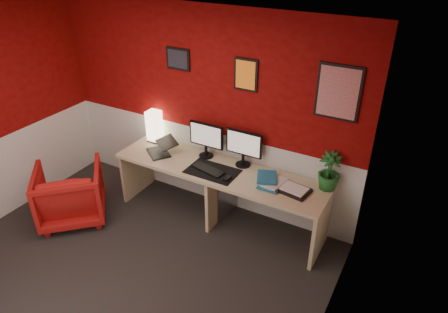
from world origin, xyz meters
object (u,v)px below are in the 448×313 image
at_px(shoji_lamp, 154,127).
at_px(desk, 219,195).
at_px(monitor_right, 243,143).
at_px(pc_tower, 222,197).
at_px(laptop, 158,146).
at_px(potted_plant, 329,171).
at_px(zen_tray, 293,190).
at_px(armchair, 71,193).
at_px(monitor_left, 206,135).

bearing_deg(shoji_lamp, desk, -11.79).
bearing_deg(monitor_right, pc_tower, -163.85).
relative_size(shoji_lamp, laptop, 1.21).
relative_size(potted_plant, pc_tower, 0.95).
distance_m(zen_tray, armchair, 2.69).
distance_m(zen_tray, pc_tower, 1.10).
relative_size(monitor_right, potted_plant, 1.35).
height_order(shoji_lamp, laptop, shoji_lamp).
distance_m(monitor_left, monitor_right, 0.49).
relative_size(zen_tray, armchair, 0.45).
height_order(desk, potted_plant, potted_plant).
bearing_deg(pc_tower, potted_plant, 10.36).
height_order(shoji_lamp, monitor_right, monitor_right).
relative_size(zen_tray, pc_tower, 0.78).
xyz_separation_m(potted_plant, pc_tower, (-1.26, -0.08, -0.72)).
xyz_separation_m(laptop, pc_tower, (0.81, 0.19, -0.61)).
height_order(laptop, zen_tray, laptop).
bearing_deg(monitor_left, laptop, -157.71).
relative_size(laptop, armchair, 0.42).
distance_m(laptop, monitor_right, 1.10).
height_order(desk, zen_tray, zen_tray).
bearing_deg(armchair, monitor_left, 174.64).
distance_m(shoji_lamp, armchair, 1.32).
bearing_deg(pc_tower, laptop, -160.07).
relative_size(desk, zen_tray, 7.43).
bearing_deg(monitor_right, armchair, -149.62).
xyz_separation_m(pc_tower, armchair, (-1.57, -0.99, 0.13)).
distance_m(potted_plant, pc_tower, 1.45).
bearing_deg(laptop, monitor_right, 50.29).
bearing_deg(zen_tray, pc_tower, 170.74).
bearing_deg(laptop, shoji_lamp, 169.58).
relative_size(shoji_lamp, monitor_right, 0.69).
xyz_separation_m(shoji_lamp, armchair, (-0.52, -1.07, -0.58)).
xyz_separation_m(desk, laptop, (-0.85, -0.03, 0.47)).
distance_m(desk, zen_tray, 0.99).
relative_size(shoji_lamp, armchair, 0.51).
distance_m(shoji_lamp, potted_plant, 2.31).
bearing_deg(shoji_lamp, pc_tower, -4.11).
relative_size(desk, pc_tower, 5.78).
bearing_deg(laptop, potted_plant, 43.76).
bearing_deg(potted_plant, pc_tower, -176.58).
bearing_deg(monitor_left, shoji_lamp, 177.67).
relative_size(laptop, pc_tower, 0.73).
relative_size(desk, monitor_left, 4.48).
xyz_separation_m(desk, pc_tower, (-0.04, 0.15, -0.14)).
bearing_deg(desk, monitor_right, 47.59).
distance_m(desk, armchair, 1.82).
bearing_deg(armchair, potted_plant, 157.26).
xyz_separation_m(monitor_left, zen_tray, (1.20, -0.20, -0.28)).
distance_m(laptop, zen_tray, 1.76).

